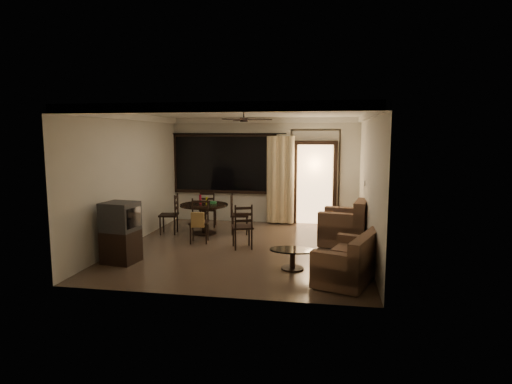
% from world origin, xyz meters
% --- Properties ---
extents(ground, '(5.50, 5.50, 0.00)m').
position_xyz_m(ground, '(0.00, 0.00, 0.00)').
color(ground, '#7F6651').
rests_on(ground, ground).
extents(room_shell, '(5.50, 6.70, 5.50)m').
position_xyz_m(room_shell, '(0.59, 1.77, 1.83)').
color(room_shell, beige).
rests_on(room_shell, ground).
extents(dining_table, '(1.14, 1.14, 0.93)m').
position_xyz_m(dining_table, '(-1.20, 1.13, 0.56)').
color(dining_table, black).
rests_on(dining_table, ground).
extents(dining_chair_west, '(0.48, 0.48, 0.95)m').
position_xyz_m(dining_chair_west, '(-2.03, 1.00, 0.28)').
color(dining_chair_west, black).
rests_on(dining_chair_west, ground).
extents(dining_chair_east, '(0.48, 0.48, 0.95)m').
position_xyz_m(dining_chair_east, '(-0.38, 1.27, 0.28)').
color(dining_chair_east, black).
rests_on(dining_chair_east, ground).
extents(dining_chair_south, '(0.48, 0.53, 0.95)m').
position_xyz_m(dining_chair_south, '(-1.06, 0.29, 0.31)').
color(dining_chair_south, black).
rests_on(dining_chair_south, ground).
extents(dining_chair_north, '(0.48, 0.48, 0.95)m').
position_xyz_m(dining_chair_north, '(-1.33, 1.91, 0.28)').
color(dining_chair_north, black).
rests_on(dining_chair_north, ground).
extents(tv_cabinet, '(0.66, 0.61, 1.13)m').
position_xyz_m(tv_cabinet, '(-2.05, -1.37, 0.57)').
color(tv_cabinet, black).
rests_on(tv_cabinet, ground).
extents(sofa, '(1.19, 1.60, 0.76)m').
position_xyz_m(sofa, '(2.10, -1.67, 0.31)').
color(sofa, '#40221E').
rests_on(sofa, ground).
extents(armchair, '(1.10, 1.10, 0.95)m').
position_xyz_m(armchair, '(2.11, 0.64, 0.39)').
color(armchair, '#40221E').
rests_on(armchair, ground).
extents(coffee_table, '(0.82, 0.49, 0.36)m').
position_xyz_m(coffee_table, '(1.12, -1.25, 0.24)').
color(coffee_table, black).
rests_on(coffee_table, ground).
extents(side_chair, '(0.54, 0.54, 0.95)m').
position_xyz_m(side_chair, '(-0.03, -0.02, 0.28)').
color(side_chair, black).
rests_on(side_chair, ground).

